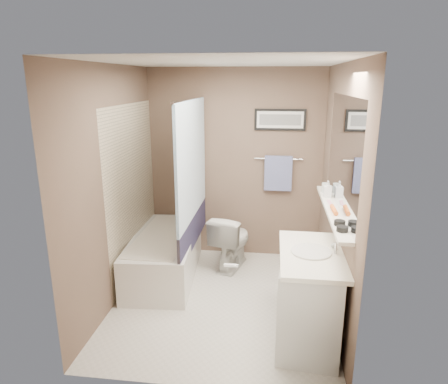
# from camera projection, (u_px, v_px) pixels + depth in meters

# --- Properties ---
(ground) EXTENTS (2.50, 2.50, 0.00)m
(ground) POSITION_uv_depth(u_px,v_px,m) (222.00, 300.00, 4.21)
(ground) COLOR silver
(ground) RESTS_ON ground
(ceiling) EXTENTS (2.20, 2.50, 0.04)m
(ceiling) POSITION_uv_depth(u_px,v_px,m) (222.00, 64.00, 3.57)
(ceiling) COLOR silver
(ceiling) RESTS_ON wall_back
(wall_back) EXTENTS (2.20, 0.04, 2.40)m
(wall_back) POSITION_uv_depth(u_px,v_px,m) (235.00, 165.00, 5.06)
(wall_back) COLOR brown
(wall_back) RESTS_ON ground
(wall_front) EXTENTS (2.20, 0.04, 2.40)m
(wall_front) POSITION_uv_depth(u_px,v_px,m) (199.00, 239.00, 2.71)
(wall_front) COLOR brown
(wall_front) RESTS_ON ground
(wall_left) EXTENTS (0.04, 2.50, 2.40)m
(wall_left) POSITION_uv_depth(u_px,v_px,m) (116.00, 188.00, 4.02)
(wall_left) COLOR brown
(wall_left) RESTS_ON ground
(wall_right) EXTENTS (0.04, 2.50, 2.40)m
(wall_right) POSITION_uv_depth(u_px,v_px,m) (336.00, 195.00, 3.76)
(wall_right) COLOR brown
(wall_right) RESTS_ON ground
(tile_surround) EXTENTS (0.02, 1.55, 2.00)m
(tile_surround) POSITION_uv_depth(u_px,v_px,m) (133.00, 193.00, 4.55)
(tile_surround) COLOR beige
(tile_surround) RESTS_ON wall_left
(curtain_rod) EXTENTS (0.02, 1.55, 0.02)m
(curtain_rod) POSITION_uv_depth(u_px,v_px,m) (190.00, 99.00, 4.18)
(curtain_rod) COLOR silver
(curtain_rod) RESTS_ON wall_left
(curtain_upper) EXTENTS (0.03, 1.45, 1.28)m
(curtain_upper) POSITION_uv_depth(u_px,v_px,m) (192.00, 160.00, 4.36)
(curtain_upper) COLOR white
(curtain_upper) RESTS_ON curtain_rod
(curtain_lower) EXTENTS (0.03, 1.45, 0.36)m
(curtain_lower) POSITION_uv_depth(u_px,v_px,m) (193.00, 230.00, 4.58)
(curtain_lower) COLOR #26223F
(curtain_lower) RESTS_ON curtain_rod
(mirror) EXTENTS (0.02, 1.60, 1.00)m
(mirror) POSITION_uv_depth(u_px,v_px,m) (343.00, 154.00, 3.50)
(mirror) COLOR silver
(mirror) RESTS_ON wall_right
(shelf) EXTENTS (0.12, 1.60, 0.03)m
(shelf) POSITION_uv_depth(u_px,v_px,m) (332.00, 210.00, 3.65)
(shelf) COLOR silver
(shelf) RESTS_ON wall_right
(towel_bar) EXTENTS (0.60, 0.02, 0.02)m
(towel_bar) POSITION_uv_depth(u_px,v_px,m) (279.00, 159.00, 4.95)
(towel_bar) COLOR silver
(towel_bar) RESTS_ON wall_back
(towel) EXTENTS (0.34, 0.05, 0.44)m
(towel) POSITION_uv_depth(u_px,v_px,m) (278.00, 173.00, 4.98)
(towel) COLOR #8E99CF
(towel) RESTS_ON towel_bar
(art_frame) EXTENTS (0.62, 0.02, 0.26)m
(art_frame) POSITION_uv_depth(u_px,v_px,m) (280.00, 120.00, 4.84)
(art_frame) COLOR black
(art_frame) RESTS_ON wall_back
(art_mat) EXTENTS (0.56, 0.00, 0.20)m
(art_mat) POSITION_uv_depth(u_px,v_px,m) (280.00, 120.00, 4.83)
(art_mat) COLOR white
(art_mat) RESTS_ON art_frame
(art_image) EXTENTS (0.50, 0.00, 0.13)m
(art_image) POSITION_uv_depth(u_px,v_px,m) (280.00, 120.00, 4.82)
(art_image) COLOR #595959
(art_image) RESTS_ON art_mat
(door) EXTENTS (0.80, 0.02, 2.00)m
(door) POSITION_uv_depth(u_px,v_px,m) (279.00, 272.00, 2.69)
(door) COLOR silver
(door) RESTS_ON wall_front
(door_handle) EXTENTS (0.10, 0.02, 0.02)m
(door_handle) POSITION_uv_depth(u_px,v_px,m) (231.00, 265.00, 2.78)
(door_handle) COLOR silver
(door_handle) RESTS_ON door
(bathtub) EXTENTS (0.81, 1.55, 0.50)m
(bathtub) POSITION_uv_depth(u_px,v_px,m) (165.00, 255.00, 4.70)
(bathtub) COLOR silver
(bathtub) RESTS_ON ground
(tub_rim) EXTENTS (0.56, 1.36, 0.02)m
(tub_rim) POSITION_uv_depth(u_px,v_px,m) (164.00, 236.00, 4.63)
(tub_rim) COLOR silver
(tub_rim) RESTS_ON bathtub
(toilet) EXTENTS (0.54, 0.75, 0.69)m
(toilet) POSITION_uv_depth(u_px,v_px,m) (231.00, 240.00, 4.91)
(toilet) COLOR silver
(toilet) RESTS_ON ground
(vanity) EXTENTS (0.59, 0.95, 0.80)m
(vanity) POSITION_uv_depth(u_px,v_px,m) (310.00, 299.00, 3.49)
(vanity) COLOR silver
(vanity) RESTS_ON ground
(countertop) EXTENTS (0.54, 0.96, 0.04)m
(countertop) POSITION_uv_depth(u_px,v_px,m) (312.00, 255.00, 3.38)
(countertop) COLOR white
(countertop) RESTS_ON vanity
(sink_basin) EXTENTS (0.34, 0.34, 0.01)m
(sink_basin) POSITION_uv_depth(u_px,v_px,m) (311.00, 251.00, 3.37)
(sink_basin) COLOR silver
(sink_basin) RESTS_ON countertop
(faucet_spout) EXTENTS (0.02, 0.02, 0.10)m
(faucet_spout) POSITION_uv_depth(u_px,v_px,m) (336.00, 248.00, 3.34)
(faucet_spout) COLOR silver
(faucet_spout) RESTS_ON countertop
(faucet_knob) EXTENTS (0.05, 0.05, 0.05)m
(faucet_knob) POSITION_uv_depth(u_px,v_px,m) (334.00, 246.00, 3.44)
(faucet_knob) COLOR silver
(faucet_knob) RESTS_ON countertop
(candle_bowl_near) EXTENTS (0.09, 0.09, 0.04)m
(candle_bowl_near) POSITION_uv_depth(u_px,v_px,m) (342.00, 229.00, 3.09)
(candle_bowl_near) COLOR black
(candle_bowl_near) RESTS_ON shelf
(candle_bowl_far) EXTENTS (0.09, 0.09, 0.04)m
(candle_bowl_far) POSITION_uv_depth(u_px,v_px,m) (340.00, 223.00, 3.22)
(candle_bowl_far) COLOR black
(candle_bowl_far) RESTS_ON shelf
(hair_brush_front) EXTENTS (0.05, 0.22, 0.04)m
(hair_brush_front) POSITION_uv_depth(u_px,v_px,m) (334.00, 210.00, 3.54)
(hair_brush_front) COLOR orange
(hair_brush_front) RESTS_ON shelf
(pink_comb) EXTENTS (0.04, 0.16, 0.01)m
(pink_comb) POSITION_uv_depth(u_px,v_px,m) (330.00, 202.00, 3.80)
(pink_comb) COLOR pink
(pink_comb) RESTS_ON shelf
(glass_jar) EXTENTS (0.08, 0.08, 0.10)m
(glass_jar) POSITION_uv_depth(u_px,v_px,m) (326.00, 188.00, 4.14)
(glass_jar) COLOR silver
(glass_jar) RESTS_ON shelf
(soap_bottle) EXTENTS (0.08, 0.08, 0.16)m
(soap_bottle) POSITION_uv_depth(u_px,v_px,m) (328.00, 189.00, 3.98)
(soap_bottle) COLOR #999999
(soap_bottle) RESTS_ON shelf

